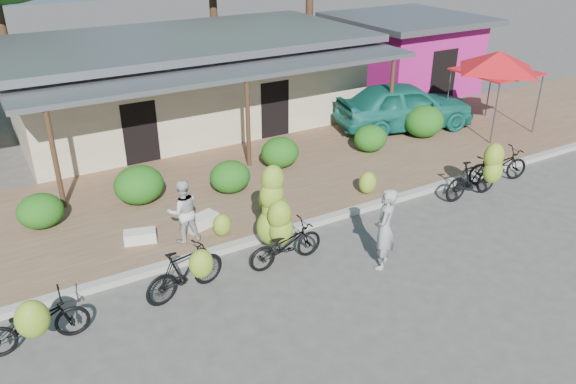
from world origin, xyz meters
name	(u,v)px	position (x,y,z in m)	size (l,w,h in m)	color
ground	(368,259)	(0.00, 0.00, 0.00)	(100.00, 100.00, 0.00)	#4D4A48
sidewalk	(266,179)	(0.00, 5.00, 0.06)	(60.00, 6.00, 0.12)	#876848
curb	(321,221)	(0.00, 2.00, 0.07)	(60.00, 0.25, 0.15)	#A8A399
shop_main	(189,81)	(0.00, 10.93, 1.72)	(13.00, 8.50, 3.35)	beige
shop_pink	(405,52)	(10.50, 10.99, 1.67)	(6.00, 6.00, 3.25)	#BB1C77
hedge_0	(40,211)	(-6.27, 5.23, 0.56)	(1.13, 1.02, 0.88)	#175513
hedge_1	(139,185)	(-3.73, 5.31, 0.64)	(1.35, 1.21, 1.05)	#175513
hedge_2	(230,177)	(-1.31, 4.69, 0.58)	(1.17, 1.05, 0.91)	#175513
hedge_3	(280,152)	(0.79, 5.53, 0.59)	(1.21, 1.09, 0.94)	#175513
hedge_4	(370,138)	(4.04, 5.16, 0.56)	(1.14, 1.02, 0.89)	#175513
hedge_5	(424,121)	(6.53, 5.30, 0.68)	(1.43, 1.29, 1.12)	#175513
red_canopy	(498,61)	(9.18, 4.71, 2.61)	(3.50, 3.50, 2.86)	#59595E
bike_far_left	(34,323)	(-7.06, 0.68, 0.57)	(1.93, 1.27, 1.41)	black
bike_left	(187,271)	(-4.10, 0.81, 0.61)	(1.93, 1.29, 1.37)	black
bike_center	(280,227)	(-1.73, 1.10, 0.83)	(1.88, 1.21, 2.23)	black
bike_right	(477,175)	(4.48, 0.98, 0.75)	(1.93, 1.17, 1.83)	black
bike_far_right	(498,166)	(5.96, 1.49, 0.52)	(2.08, 1.11, 1.04)	black
loose_banana_a	(222,225)	(-2.54, 2.53, 0.41)	(0.46, 0.39, 0.58)	#8FBC2F
loose_banana_b	(268,200)	(-0.95, 3.08, 0.46)	(0.54, 0.46, 0.68)	#8FBC2F
loose_banana_c	(368,183)	(1.97, 2.62, 0.45)	(0.52, 0.44, 0.65)	#8FBC2F
sack_near	(201,221)	(-2.82, 3.20, 0.27)	(0.85, 0.40, 0.30)	silver
sack_far	(140,236)	(-4.37, 3.26, 0.26)	(0.75, 0.38, 0.28)	silver
vendor	(384,229)	(0.10, -0.36, 0.96)	(0.70, 0.46, 1.92)	#969696
bystander	(183,211)	(-3.41, 2.76, 0.91)	(0.77, 0.60, 1.59)	beige
teal_van	(405,106)	(6.51, 6.36, 0.98)	(2.04, 5.06, 1.73)	#186E60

